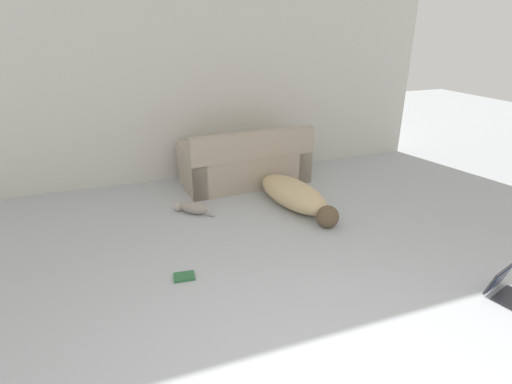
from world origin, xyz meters
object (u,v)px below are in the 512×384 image
couch (245,164)px  dog (295,195)px  cat (191,208)px  laptop_open (505,287)px  book_green (184,277)px

couch → dog: 1.03m
cat → laptop_open: size_ratio=1.21×
couch → book_green: couch is taller
couch → laptop_open: 3.35m
dog → book_green: (-1.54, -1.02, -0.14)m
book_green → cat: bearing=75.8°
cat → laptop_open: 3.19m
couch → laptop_open: couch is taller
dog → cat: bearing=-113.1°
couch → cat: size_ratio=3.89×
couch → dog: couch is taller
book_green → laptop_open: bearing=-25.1°
cat → couch: bearing=-100.6°
couch → cat: 1.18m
dog → book_green: bearing=-67.6°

